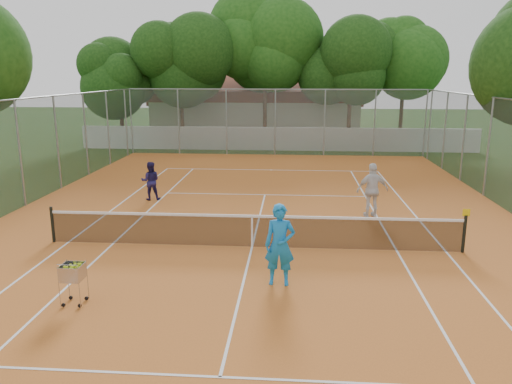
# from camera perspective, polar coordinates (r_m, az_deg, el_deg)

# --- Properties ---
(ground) EXTENTS (120.00, 120.00, 0.00)m
(ground) POSITION_cam_1_polar(r_m,az_deg,el_deg) (14.54, -0.45, -6.36)
(ground) COLOR #17330E
(ground) RESTS_ON ground
(court_pad) EXTENTS (18.00, 34.00, 0.02)m
(court_pad) POSITION_cam_1_polar(r_m,az_deg,el_deg) (14.53, -0.45, -6.32)
(court_pad) COLOR #C06725
(court_pad) RESTS_ON ground
(court_lines) EXTENTS (10.98, 23.78, 0.01)m
(court_lines) POSITION_cam_1_polar(r_m,az_deg,el_deg) (14.53, -0.45, -6.27)
(court_lines) COLOR white
(court_lines) RESTS_ON court_pad
(tennis_net) EXTENTS (11.88, 0.10, 0.98)m
(tennis_net) POSITION_cam_1_polar(r_m,az_deg,el_deg) (14.37, -0.45, -4.45)
(tennis_net) COLOR black
(tennis_net) RESTS_ON court_pad
(perimeter_fence) EXTENTS (18.00, 34.00, 4.00)m
(perimeter_fence) POSITION_cam_1_polar(r_m,az_deg,el_deg) (13.99, -0.46, 1.37)
(perimeter_fence) COLOR slate
(perimeter_fence) RESTS_ON ground
(boundary_wall) EXTENTS (26.00, 0.30, 1.50)m
(boundary_wall) POSITION_cam_1_polar(r_m,az_deg,el_deg) (32.92, 2.31, 6.10)
(boundary_wall) COLOR silver
(boundary_wall) RESTS_ON ground
(clubhouse) EXTENTS (16.40, 9.00, 4.40)m
(clubhouse) POSITION_cam_1_polar(r_m,az_deg,el_deg) (42.84, 0.11, 9.74)
(clubhouse) COLOR beige
(clubhouse) RESTS_ON ground
(tropical_trees) EXTENTS (29.00, 19.00, 10.00)m
(tropical_trees) POSITION_cam_1_polar(r_m,az_deg,el_deg) (35.66, 2.56, 13.50)
(tropical_trees) COLOR #12340D
(tropical_trees) RESTS_ON ground
(player_near) EXTENTS (0.73, 0.49, 1.95)m
(player_near) POSITION_cam_1_polar(r_m,az_deg,el_deg) (11.77, 2.75, -6.05)
(player_near) COLOR #177AC6
(player_near) RESTS_ON court_pad
(player_far_left) EXTENTS (0.84, 0.71, 1.53)m
(player_far_left) POSITION_cam_1_polar(r_m,az_deg,el_deg) (20.14, -11.96, 1.25)
(player_far_left) COLOR #201A50
(player_far_left) RESTS_ON court_pad
(player_far_right) EXTENTS (1.18, 0.67, 1.90)m
(player_far_right) POSITION_cam_1_polar(r_m,az_deg,el_deg) (17.78, 13.16, 0.21)
(player_far_right) COLOR silver
(player_far_right) RESTS_ON court_pad
(ball_hopper) EXTENTS (0.55, 0.55, 1.00)m
(ball_hopper) POSITION_cam_1_polar(r_m,az_deg,el_deg) (11.62, -20.14, -9.69)
(ball_hopper) COLOR #B0B1B7
(ball_hopper) RESTS_ON court_pad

